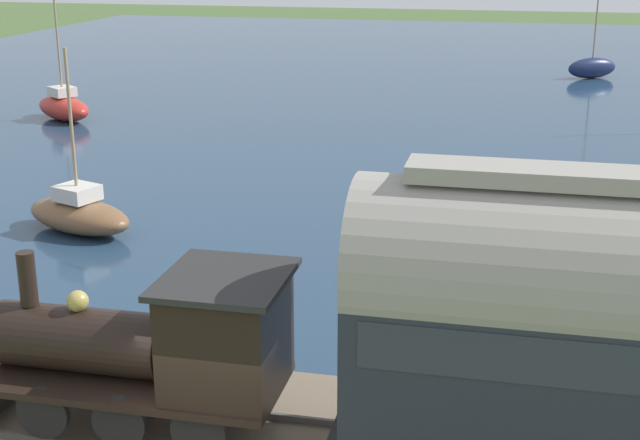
{
  "coord_description": "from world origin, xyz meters",
  "views": [
    {
      "loc": [
        -10.89,
        -4.4,
        8.48
      ],
      "look_at": [
        8.91,
        0.06,
        2.0
      ],
      "focal_mm": 50.0,
      "sensor_mm": 36.0,
      "label": 1
    }
  ],
  "objects_px": {
    "sailboat_navy": "(592,67)",
    "rowboat_near_shore": "(239,281)",
    "rowboat_far_out": "(145,338)",
    "steam_locomotive": "(162,342)",
    "sailboat_red": "(63,106)",
    "sailboat_brown": "(79,214)"
  },
  "relations": [
    {
      "from": "sailboat_brown",
      "to": "rowboat_far_out",
      "type": "distance_m",
      "value": 8.49
    },
    {
      "from": "steam_locomotive",
      "to": "sailboat_navy",
      "type": "bearing_deg",
      "value": -11.91
    },
    {
      "from": "steam_locomotive",
      "to": "rowboat_far_out",
      "type": "bearing_deg",
      "value": 28.16
    },
    {
      "from": "rowboat_far_out",
      "to": "rowboat_near_shore",
      "type": "relative_size",
      "value": 0.83
    },
    {
      "from": "rowboat_near_shore",
      "to": "sailboat_navy",
      "type": "bearing_deg",
      "value": -7.67
    },
    {
      "from": "sailboat_navy",
      "to": "rowboat_far_out",
      "type": "bearing_deg",
      "value": 131.17
    },
    {
      "from": "rowboat_near_shore",
      "to": "sailboat_red",
      "type": "bearing_deg",
      "value": 46.56
    },
    {
      "from": "sailboat_brown",
      "to": "rowboat_near_shore",
      "type": "bearing_deg",
      "value": -97.78
    },
    {
      "from": "sailboat_red",
      "to": "steam_locomotive",
      "type": "bearing_deg",
      "value": -113.87
    },
    {
      "from": "sailboat_brown",
      "to": "rowboat_near_shore",
      "type": "distance_m",
      "value": 6.84
    },
    {
      "from": "sailboat_brown",
      "to": "rowboat_far_out",
      "type": "height_order",
      "value": "sailboat_brown"
    },
    {
      "from": "sailboat_brown",
      "to": "rowboat_far_out",
      "type": "relative_size",
      "value": 2.22
    },
    {
      "from": "sailboat_navy",
      "to": "sailboat_red",
      "type": "xyz_separation_m",
      "value": [
        -19.37,
        25.7,
        -0.05
      ]
    },
    {
      "from": "rowboat_far_out",
      "to": "sailboat_navy",
      "type": "bearing_deg",
      "value": -56.2
    },
    {
      "from": "sailboat_brown",
      "to": "rowboat_near_shore",
      "type": "relative_size",
      "value": 1.83
    },
    {
      "from": "rowboat_far_out",
      "to": "rowboat_near_shore",
      "type": "distance_m",
      "value": 3.73
    },
    {
      "from": "steam_locomotive",
      "to": "rowboat_near_shore",
      "type": "bearing_deg",
      "value": 9.03
    },
    {
      "from": "sailboat_red",
      "to": "rowboat_near_shore",
      "type": "relative_size",
      "value": 2.23
    },
    {
      "from": "sailboat_brown",
      "to": "sailboat_red",
      "type": "distance_m",
      "value": 17.83
    },
    {
      "from": "steam_locomotive",
      "to": "sailboat_navy",
      "type": "height_order",
      "value": "sailboat_navy"
    },
    {
      "from": "sailboat_navy",
      "to": "rowboat_near_shore",
      "type": "distance_m",
      "value": 39.65
    },
    {
      "from": "steam_locomotive",
      "to": "rowboat_near_shore",
      "type": "xyz_separation_m",
      "value": [
        7.76,
        1.23,
        -2.04
      ]
    }
  ]
}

